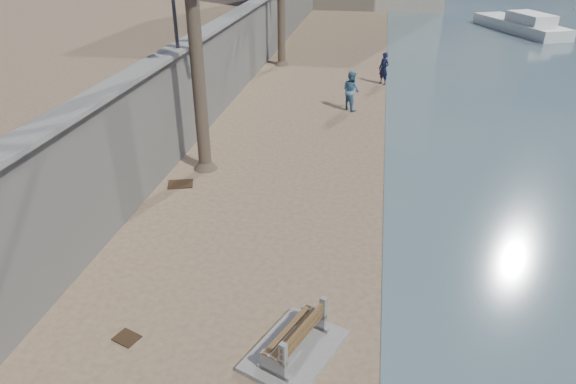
{
  "coord_description": "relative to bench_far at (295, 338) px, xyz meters",
  "views": [
    {
      "loc": [
        1.5,
        -4.43,
        7.3
      ],
      "look_at": [
        -0.5,
        7.0,
        1.2
      ],
      "focal_mm": 32.0,
      "sensor_mm": 36.0,
      "label": 1
    }
  ],
  "objects": [
    {
      "name": "yacht_far",
      "position": [
        11.45,
        35.24,
        -0.01
      ],
      "size": [
        5.77,
        8.98,
        1.5
      ],
      "primitive_type": null,
      "rotation": [
        0.0,
        0.0,
        1.99
      ],
      "color": "silver",
      "rests_on": "bay_water"
    },
    {
      "name": "person_a",
      "position": [
        1.44,
        19.02,
        0.55
      ],
      "size": [
        0.79,
        0.77,
        1.83
      ],
      "primitive_type": "imported",
      "rotation": [
        0.0,
        0.0,
        -0.73
      ],
      "color": "#131736",
      "rests_on": "ground_plane"
    },
    {
      "name": "wall_cap",
      "position": [
        -5.58,
        17.25,
        3.19
      ],
      "size": [
        0.8,
        70.0,
        0.12
      ],
      "primitive_type": "cube",
      "color": "gray",
      "rests_on": "seawall"
    },
    {
      "name": "person_b",
      "position": [
        0.07,
        14.7,
        0.59
      ],
      "size": [
        1.15,
        1.15,
        1.9
      ],
      "primitive_type": "imported",
      "rotation": [
        0.0,
        0.0,
        2.37
      ],
      "color": "teal",
      "rests_on": "ground_plane"
    },
    {
      "name": "debris_c",
      "position": [
        -4.7,
        6.42,
        -0.35
      ],
      "size": [
        0.92,
        0.82,
        0.03
      ],
      "primitive_type": "cube",
      "rotation": [
        0.0,
        0.0,
        3.45
      ],
      "color": "#382616",
      "rests_on": "ground_plane"
    },
    {
      "name": "seawall",
      "position": [
        -5.58,
        17.25,
        1.39
      ],
      "size": [
        0.45,
        70.0,
        3.5
      ],
      "primitive_type": "cube",
      "color": "gray",
      "rests_on": "ground_plane"
    },
    {
      "name": "bench_far",
      "position": [
        0.0,
        0.0,
        0.0
      ],
      "size": [
        2.0,
        2.35,
        0.83
      ],
      "color": "gray",
      "rests_on": "ground_plane"
    },
    {
      "name": "debris_d",
      "position": [
        -3.34,
        -0.2,
        -0.35
      ],
      "size": [
        0.57,
        0.52,
        0.03
      ],
      "primitive_type": "cube",
      "rotation": [
        0.0,
        0.0,
        5.93
      ],
      "color": "#382616",
      "rests_on": "ground_plane"
    }
  ]
}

